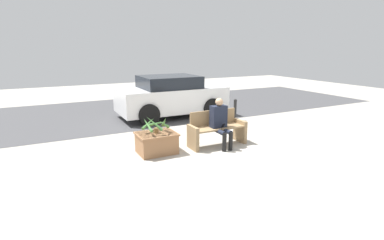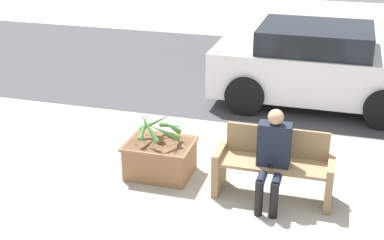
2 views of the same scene
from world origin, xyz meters
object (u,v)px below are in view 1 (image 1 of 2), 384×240
at_px(parked_car, 171,96).
at_px(person_seated, 220,120).
at_px(planter_box, 157,142).
at_px(potted_plant, 156,124).
at_px(bollard_post, 235,109).
at_px(bench, 216,129).

bearing_deg(parked_car, person_seated, -94.09).
xyz_separation_m(planter_box, potted_plant, (-0.00, 0.00, 0.45)).
bearing_deg(bollard_post, bench, -134.80).
distance_m(potted_plant, parked_car, 3.91).
height_order(person_seated, parked_car, parked_car).
height_order(person_seated, potted_plant, person_seated).
bearing_deg(parked_car, bench, -94.23).
relative_size(person_seated, bollard_post, 1.66).
relative_size(person_seated, parked_car, 0.33).
bearing_deg(person_seated, potted_plant, 169.35).
distance_m(parked_car, bollard_post, 2.35).
xyz_separation_m(person_seated, bollard_post, (1.98, 2.17, -0.30)).
relative_size(bench, bollard_post, 2.01).
relative_size(planter_box, potted_plant, 1.34).
height_order(planter_box, potted_plant, potted_plant).
distance_m(bench, parked_car, 3.59).
distance_m(person_seated, bollard_post, 2.96).
xyz_separation_m(person_seated, planter_box, (-1.60, 0.30, -0.43)).
distance_m(planter_box, potted_plant, 0.45).
bearing_deg(planter_box, bollard_post, 27.62).
bearing_deg(parked_car, planter_box, -118.42).
xyz_separation_m(bench, person_seated, (-0.00, -0.18, 0.27)).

